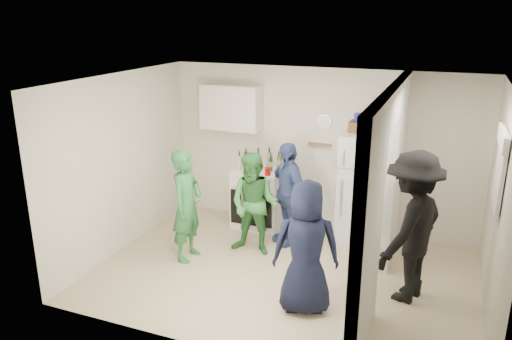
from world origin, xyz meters
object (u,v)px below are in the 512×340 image
Objects in this scene: person_green_center at (254,204)px; person_nook at (411,227)px; stove at (259,198)px; wicker_basket at (362,127)px; person_navy at (306,248)px; person_green_left at (187,206)px; fridge at (364,190)px; yellow_cup_stack_top at (384,127)px; blue_bowl at (363,118)px; person_denim at (287,194)px.

person_nook is (2.11, -0.41, 0.18)m from person_green_center.
wicker_basket is at bearing 0.74° from stove.
person_nook is at bearing -163.81° from person_navy.
person_green_center reaches higher than stove.
person_green_center is 2.16m from person_nook.
fridge is at bearing -56.88° from person_green_left.
person_nook reaches higher than person_green_left.
stove is at bearing 107.82° from person_green_center.
wicker_basket is at bearing 154.89° from yellow_cup_stack_top.
person_green_left is at bearing -109.57° from stove.
blue_bowl is 2.33m from person_navy.
blue_bowl is (-0.10, 0.05, 1.03)m from fridge.
yellow_cup_stack_top reaches higher than person_denim.
blue_bowl reaches higher than yellow_cup_stack_top.
person_denim is (-0.94, -0.45, -1.10)m from blue_bowl.
person_nook is at bearing -65.72° from yellow_cup_stack_top.
blue_bowl reaches higher than person_green_center.
person_navy is at bearing -45.97° from person_green_center.
yellow_cup_stack_top is 0.16× the size of person_denim.
person_navy is (-0.19, -2.05, -0.96)m from wicker_basket.
person_green_center is (-1.26, -0.94, -1.01)m from wicker_basket.
blue_bowl reaches higher than person_navy.
fridge reaches higher than person_green_center.
person_nook is (2.90, 0.08, 0.13)m from person_green_left.
blue_bowl is at bearing 0.74° from stove.
wicker_basket is at bearing -112.99° from person_navy.
wicker_basket reaches higher than fridge.
person_green_left reaches higher than stove.
blue_bowl is at bearing 0.00° from wicker_basket.
person_green_center is (0.29, -0.92, 0.27)m from stove.
person_nook reaches higher than stove.
wicker_basket is 1.40× the size of yellow_cup_stack_top.
blue_bowl is at bearing 153.43° from fridge.
blue_bowl is 0.16× the size of person_green_center.
person_nook is (0.76, -1.29, 0.08)m from fridge.
fridge is 1.11m from person_denim.
person_green_left is at bearing -151.76° from yellow_cup_stack_top.
person_green_left is 1.01× the size of person_denim.
stove is at bearing 178.96° from fridge.
stove is 0.56× the size of fridge.
fridge is 2.54m from person_green_left.
person_denim is 1.76m from person_navy.
wicker_basket is 0.36m from yellow_cup_stack_top.
wicker_basket is 2.67m from person_green_left.
person_nook is (2.40, -1.32, 0.44)m from stove.
blue_bowl reaches higher than person_green_left.
yellow_cup_stack_top is 0.14× the size of person_nook.
wicker_basket is at bearing 68.17° from person_denim.
person_green_center is 1.54m from person_navy.
fridge is (1.65, -0.03, 0.37)m from stove.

